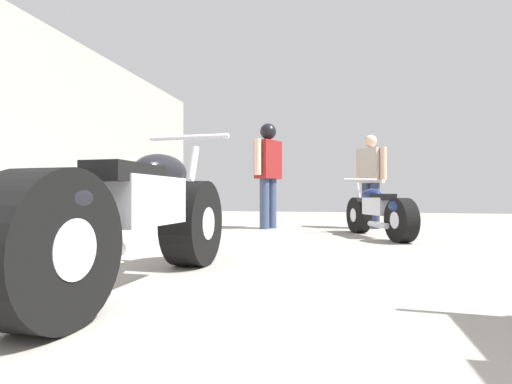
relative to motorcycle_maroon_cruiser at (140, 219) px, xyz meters
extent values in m
plane|color=gray|center=(0.49, 1.87, -0.42)|extent=(18.45, 18.45, 0.00)
cube|color=#A3A099|center=(-2.42, 1.87, 0.91)|extent=(0.08, 8.46, 2.67)
cylinder|color=black|center=(0.01, 0.81, -0.08)|extent=(0.27, 0.68, 0.68)
cylinder|color=silver|center=(0.01, 0.81, -0.08)|extent=(0.28, 0.26, 0.26)
cylinder|color=black|center=(-0.01, -0.72, -0.08)|extent=(0.27, 0.68, 0.68)
cylinder|color=silver|center=(-0.01, -0.72, -0.08)|extent=(0.28, 0.26, 0.26)
cube|color=silver|center=(0.00, 0.04, 0.11)|extent=(0.26, 0.68, 0.30)
ellipsoid|color=black|center=(0.00, 0.27, 0.30)|extent=(0.28, 0.55, 0.23)
cube|color=black|center=(0.00, -0.15, 0.26)|extent=(0.24, 0.51, 0.11)
ellipsoid|color=black|center=(-0.01, -0.67, 0.13)|extent=(0.28, 0.47, 0.25)
cylinder|color=silver|center=(0.01, 0.76, 0.23)|extent=(0.06, 0.27, 0.61)
cylinder|color=silver|center=(0.01, 0.72, 0.59)|extent=(0.65, 0.05, 0.04)
cylinder|color=silver|center=(-0.15, -0.27, -0.18)|extent=(0.10, 0.58, 0.09)
cylinder|color=black|center=(1.40, 3.89, -0.16)|extent=(0.36, 0.56, 0.53)
cylinder|color=silver|center=(1.40, 3.89, -0.16)|extent=(0.24, 0.26, 0.20)
cylinder|color=black|center=(1.85, 2.78, -0.16)|extent=(0.36, 0.56, 0.53)
cylinder|color=silver|center=(1.85, 2.78, -0.16)|extent=(0.24, 0.26, 0.20)
cube|color=silver|center=(1.62, 3.34, -0.01)|extent=(0.38, 0.57, 0.23)
ellipsoid|color=navy|center=(1.55, 3.51, 0.14)|extent=(0.36, 0.48, 0.18)
cube|color=black|center=(1.68, 3.20, 0.12)|extent=(0.32, 0.44, 0.08)
ellipsoid|color=navy|center=(1.83, 2.82, 0.01)|extent=(0.34, 0.42, 0.20)
cylinder|color=silver|center=(1.41, 3.86, 0.09)|extent=(0.12, 0.21, 0.48)
cylinder|color=silver|center=(1.42, 3.83, 0.37)|extent=(0.49, 0.22, 0.03)
cylinder|color=silver|center=(1.61, 3.06, -0.24)|extent=(0.24, 0.45, 0.07)
cylinder|color=#2D3851|center=(1.69, 4.72, -0.04)|extent=(0.21, 0.21, 0.77)
cylinder|color=#2D3851|center=(1.55, 4.85, -0.04)|extent=(0.21, 0.21, 0.77)
cube|color=#B2A899|center=(1.62, 4.78, 0.64)|extent=(0.47, 0.46, 0.59)
cylinder|color=beige|center=(1.81, 4.60, 0.67)|extent=(0.15, 0.15, 0.54)
cylinder|color=beige|center=(1.43, 4.97, 0.67)|extent=(0.15, 0.15, 0.54)
sphere|color=beige|center=(1.62, 4.78, 1.07)|extent=(0.21, 0.21, 0.21)
cylinder|color=#384766|center=(-0.11, 4.23, 0.00)|extent=(0.21, 0.21, 0.84)
cylinder|color=#384766|center=(-0.03, 4.42, 0.00)|extent=(0.21, 0.21, 0.84)
cube|color=maroon|center=(-0.07, 4.33, 0.74)|extent=(0.42, 0.53, 0.64)
cylinder|color=beige|center=(-0.19, 4.07, 0.77)|extent=(0.15, 0.15, 0.59)
cylinder|color=beige|center=(0.05, 4.59, 0.77)|extent=(0.15, 0.15, 0.59)
sphere|color=black|center=(-0.07, 4.33, 1.20)|extent=(0.23, 0.23, 0.23)
sphere|color=black|center=(-0.07, 4.33, 1.22)|extent=(0.27, 0.27, 0.27)
camera|label=1|loc=(1.20, -2.10, 0.14)|focal=27.24mm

